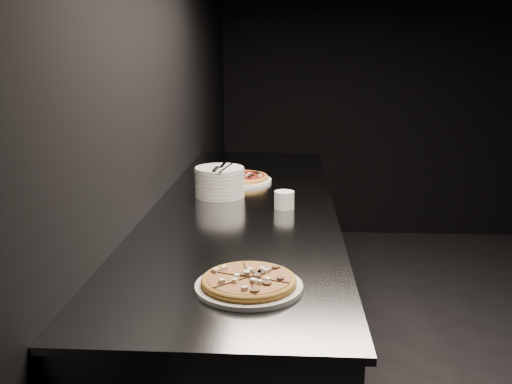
# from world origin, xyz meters

# --- Properties ---
(wall_left) EXTENTS (0.02, 5.00, 2.80)m
(wall_left) POSITION_xyz_m (-2.50, 0.00, 1.40)
(wall_left) COLOR black
(wall_left) RESTS_ON floor
(counter) EXTENTS (0.74, 2.44, 0.92)m
(counter) POSITION_xyz_m (-2.13, 0.00, 0.46)
(counter) COLOR slate
(counter) RESTS_ON floor
(pizza_mushroom) EXTENTS (0.32, 0.32, 0.03)m
(pizza_mushroom) POSITION_xyz_m (-2.05, -0.88, 0.94)
(pizza_mushroom) COLOR white
(pizza_mushroom) RESTS_ON counter
(pizza_tomato) EXTENTS (0.30, 0.30, 0.03)m
(pizza_tomato) POSITION_xyz_m (-2.18, 0.40, 0.94)
(pizza_tomato) COLOR white
(pizza_tomato) RESTS_ON counter
(plate_stack) EXTENTS (0.21, 0.21, 0.13)m
(plate_stack) POSITION_xyz_m (-2.25, 0.12, 0.98)
(plate_stack) COLOR white
(plate_stack) RESTS_ON counter
(cutlery) EXTENTS (0.09, 0.22, 0.01)m
(cutlery) POSITION_xyz_m (-2.24, 0.10, 1.05)
(cutlery) COLOR silver
(cutlery) RESTS_ON plate_stack
(ramekin) EXTENTS (0.08, 0.08, 0.07)m
(ramekin) POSITION_xyz_m (-1.96, -0.07, 0.96)
(ramekin) COLOR silver
(ramekin) RESTS_ON counter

